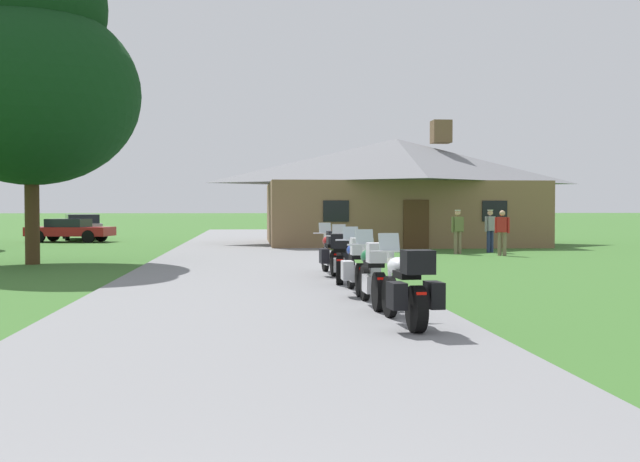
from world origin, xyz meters
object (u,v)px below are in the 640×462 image
at_px(motorcycle_green_second_in_row, 373,274).
at_px(tree_left_near, 30,67).
at_px(parked_silver_suv_far_left, 82,225).
at_px(bystander_red_shirt_by_tree, 502,230).
at_px(bystander_gray_shirt_beside_signpost, 490,228).
at_px(bystander_olive_shirt_near_lodge, 458,229).
at_px(parked_red_sedan_far_left, 70,230).
at_px(motorcycle_red_fourth_in_row, 339,258).
at_px(motorcycle_blue_third_in_row, 358,266).
at_px(motorcycle_red_farthest_in_row, 332,253).
at_px(motorcycle_white_nearest_to_camera, 407,288).

distance_m(motorcycle_green_second_in_row, tree_left_near, 15.43).
height_order(tree_left_near, parked_silver_suv_far_left, tree_left_near).
bearing_deg(parked_silver_suv_far_left, bystander_red_shirt_by_tree, -57.43).
distance_m(bystander_gray_shirt_beside_signpost, tree_left_near, 17.58).
height_order(bystander_olive_shirt_near_lodge, bystander_red_shirt_by_tree, bystander_olive_shirt_near_lodge).
height_order(bystander_red_shirt_by_tree, parked_red_sedan_far_left, bystander_red_shirt_by_tree).
distance_m(motorcycle_green_second_in_row, motorcycle_red_fourth_in_row, 4.33).
distance_m(motorcycle_green_second_in_row, parked_red_sedan_far_left, 29.38).
distance_m(motorcycle_red_fourth_in_row, bystander_gray_shirt_beside_signpost, 13.94).
height_order(motorcycle_blue_third_in_row, parked_red_sedan_far_left, motorcycle_blue_third_in_row).
xyz_separation_m(motorcycle_red_farthest_in_row, tree_left_near, (-8.79, 5.17, 5.49)).
bearing_deg(motorcycle_red_fourth_in_row, bystander_red_shirt_by_tree, 59.99).
relative_size(motorcycle_blue_third_in_row, parked_red_sedan_far_left, 0.47).
height_order(motorcycle_blue_third_in_row, parked_silver_suv_far_left, parked_silver_suv_far_left).
relative_size(bystander_gray_shirt_beside_signpost, bystander_red_shirt_by_tree, 1.01).
relative_size(motorcycle_white_nearest_to_camera, motorcycle_blue_third_in_row, 1.00).
distance_m(motorcycle_green_second_in_row, parked_silver_suv_far_left, 32.60).
relative_size(bystander_gray_shirt_beside_signpost, tree_left_near, 0.16).
relative_size(motorcycle_white_nearest_to_camera, motorcycle_green_second_in_row, 1.00).
relative_size(motorcycle_white_nearest_to_camera, parked_red_sedan_far_left, 0.47).
relative_size(motorcycle_red_farthest_in_row, bystander_olive_shirt_near_lodge, 1.24).
relative_size(motorcycle_white_nearest_to_camera, bystander_gray_shirt_beside_signpost, 1.24).
bearing_deg(motorcycle_blue_third_in_row, motorcycle_green_second_in_row, -90.43).
height_order(motorcycle_white_nearest_to_camera, motorcycle_green_second_in_row, same).
bearing_deg(tree_left_near, motorcycle_red_farthest_in_row, -30.45).
bearing_deg(parked_red_sedan_far_left, bystander_olive_shirt_near_lodge, -113.98).
xyz_separation_m(motorcycle_blue_third_in_row, bystander_gray_shirt_beside_signpost, (7.31, 14.21, 0.34)).
xyz_separation_m(motorcycle_white_nearest_to_camera, bystander_gray_shirt_beside_signpost, (7.21, 18.37, 0.34)).
bearing_deg(parked_silver_suv_far_left, motorcycle_green_second_in_row, -85.57).
bearing_deg(motorcycle_red_farthest_in_row, motorcycle_green_second_in_row, -93.61).
bearing_deg(motorcycle_blue_third_in_row, motorcycle_red_farthest_in_row, 90.48).
bearing_deg(bystander_olive_shirt_near_lodge, motorcycle_red_farthest_in_row, -140.63).
relative_size(motorcycle_red_fourth_in_row, bystander_olive_shirt_near_lodge, 1.24).
relative_size(motorcycle_red_fourth_in_row, parked_silver_suv_far_left, 0.42).
distance_m(motorcycle_white_nearest_to_camera, bystander_red_shirt_by_tree, 17.86).
xyz_separation_m(motorcycle_white_nearest_to_camera, motorcycle_blue_third_in_row, (-0.10, 4.16, 0.00)).
xyz_separation_m(motorcycle_white_nearest_to_camera, parked_red_sedan_far_left, (-11.43, 29.34, 0.03)).
bearing_deg(motorcycle_white_nearest_to_camera, bystander_gray_shirt_beside_signpost, 64.74).
relative_size(motorcycle_blue_third_in_row, tree_left_near, 0.20).
height_order(motorcycle_red_fourth_in_row, motorcycle_red_farthest_in_row, same).
bearing_deg(bystander_olive_shirt_near_lodge, motorcycle_red_fourth_in_row, -136.00).
bearing_deg(motorcycle_green_second_in_row, bystander_olive_shirt_near_lodge, 68.80).
bearing_deg(motorcycle_red_fourth_in_row, motorcycle_red_farthest_in_row, 95.10).
bearing_deg(motorcycle_red_farthest_in_row, bystander_olive_shirt_near_lodge, 53.60).
relative_size(motorcycle_green_second_in_row, bystander_red_shirt_by_tree, 1.25).
height_order(bystander_olive_shirt_near_lodge, parked_red_sedan_far_left, bystander_olive_shirt_near_lodge).
xyz_separation_m(bystander_gray_shirt_beside_signpost, bystander_red_shirt_by_tree, (-0.18, -1.95, -0.02)).
bearing_deg(motorcycle_white_nearest_to_camera, bystander_red_shirt_by_tree, 63.01).
bearing_deg(motorcycle_red_fourth_in_row, motorcycle_white_nearest_to_camera, -82.35).
bearing_deg(parked_silver_suv_far_left, bystander_olive_shirt_near_lodge, -57.39).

